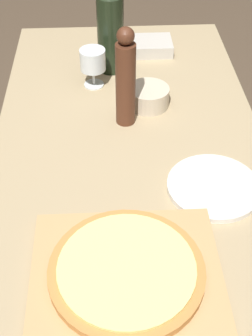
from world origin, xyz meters
name	(u,v)px	position (x,y,z in m)	size (l,w,h in m)	color
ground_plane	(130,313)	(0.00, 0.00, 0.00)	(12.00, 12.00, 0.00)	#4C3D2D
dining_table	(131,190)	(0.00, 0.00, 0.63)	(0.73, 1.55, 0.72)	#9E8966
cutting_board	(127,276)	(-0.03, -0.35, 0.73)	(0.38, 0.33, 0.02)	tan
pizza	(127,270)	(-0.03, -0.35, 0.75)	(0.31, 0.31, 0.02)	#BC7A3D
wine_bottle	(110,27)	(-0.04, 0.47, 0.87)	(0.08, 0.08, 0.36)	black
pepper_mill	(126,80)	(-0.01, 0.18, 0.86)	(0.05, 0.05, 0.28)	#4C2819
wine_glass	(93,61)	(-0.09, 0.37, 0.81)	(0.08, 0.08, 0.12)	silver
small_bowl	(148,97)	(0.06, 0.26, 0.75)	(0.12, 0.12, 0.06)	beige
dinner_plate	(213,187)	(0.19, -0.10, 0.73)	(0.22, 0.22, 0.01)	silver
food_container	(146,46)	(0.08, 0.58, 0.74)	(0.18, 0.12, 0.04)	#BCB7AD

